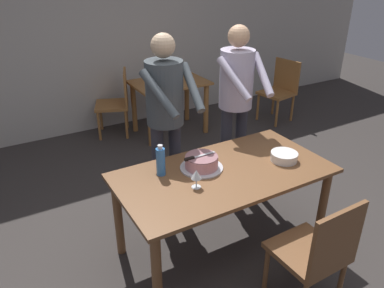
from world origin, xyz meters
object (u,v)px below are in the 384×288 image
(chair_near_side, at_px, (317,251))
(main_dining_table, at_px, (224,183))
(water_bottle, at_px, (161,161))
(person_cutting_cake, at_px, (166,110))
(cake_on_platter, at_px, (202,163))
(plate_stack, at_px, (284,157))
(person_standing_beside, at_px, (236,95))
(background_chair_1, at_px, (280,88))
(cake_knife, at_px, (194,157))
(background_table, at_px, (169,93))
(wine_glass_near, at_px, (196,175))
(background_chair_0, at_px, (117,101))

(chair_near_side, bearing_deg, main_dining_table, 103.63)
(main_dining_table, relative_size, chair_near_side, 1.87)
(water_bottle, height_order, person_cutting_cake, person_cutting_cake)
(main_dining_table, relative_size, cake_on_platter, 4.95)
(cake_on_platter, relative_size, plate_stack, 1.55)
(person_standing_beside, height_order, background_chair_1, person_standing_beside)
(chair_near_side, bearing_deg, background_chair_1, 52.10)
(cake_knife, xyz_separation_m, person_standing_beside, (0.79, 0.55, 0.21))
(person_cutting_cake, height_order, background_table, person_cutting_cake)
(water_bottle, bearing_deg, cake_on_platter, -13.37)
(person_standing_beside, bearing_deg, main_dining_table, -130.92)
(cake_knife, relative_size, chair_near_side, 0.30)
(wine_glass_near, distance_m, chair_near_side, 0.96)
(main_dining_table, bearing_deg, cake_knife, 146.85)
(cake_knife, relative_size, plate_stack, 1.23)
(cake_on_platter, height_order, cake_knife, cake_knife)
(cake_knife, relative_size, person_cutting_cake, 0.16)
(wine_glass_near, xyz_separation_m, person_cutting_cake, (0.13, 0.74, 0.22))
(background_chair_0, bearing_deg, wine_glass_near, -97.68)
(person_standing_beside, xyz_separation_m, background_table, (0.13, 1.69, -0.50))
(main_dining_table, bearing_deg, chair_near_side, -76.37)
(cake_on_platter, height_order, person_cutting_cake, person_cutting_cake)
(wine_glass_near, distance_m, background_chair_1, 3.39)
(background_table, bearing_deg, wine_glass_near, -112.62)
(person_standing_beside, bearing_deg, cake_on_platter, -142.44)
(main_dining_table, xyz_separation_m, background_chair_1, (2.37, 1.97, -0.15))
(cake_on_platter, bearing_deg, cake_knife, -179.90)
(cake_knife, xyz_separation_m, chair_near_side, (0.40, -0.95, -0.37))
(water_bottle, bearing_deg, person_cutting_cake, 58.79)
(cake_knife, bearing_deg, chair_near_side, -67.27)
(plate_stack, xyz_separation_m, background_table, (0.20, 2.47, -0.21))
(water_bottle, bearing_deg, background_table, 61.73)
(cake_knife, bearing_deg, main_dining_table, -33.15)
(main_dining_table, distance_m, person_cutting_cake, 0.80)
(main_dining_table, distance_m, background_chair_1, 3.09)
(main_dining_table, relative_size, water_bottle, 6.73)
(cake_on_platter, height_order, chair_near_side, chair_near_side)
(water_bottle, height_order, background_chair_0, water_bottle)
(person_standing_beside, distance_m, background_chair_0, 2.14)
(plate_stack, relative_size, water_bottle, 0.88)
(background_chair_0, height_order, background_chair_1, same)
(cake_knife, height_order, chair_near_side, chair_near_side)
(cake_knife, distance_m, background_table, 2.44)
(wine_glass_near, relative_size, water_bottle, 0.58)
(person_cutting_cake, xyz_separation_m, background_chair_1, (2.54, 1.32, -0.58))
(background_chair_1, bearing_deg, wine_glass_near, -142.40)
(person_standing_beside, distance_m, chair_near_side, 1.66)
(wine_glass_near, distance_m, water_bottle, 0.32)
(background_chair_0, bearing_deg, chair_near_side, -87.89)
(cake_on_platter, bearing_deg, water_bottle, 166.63)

